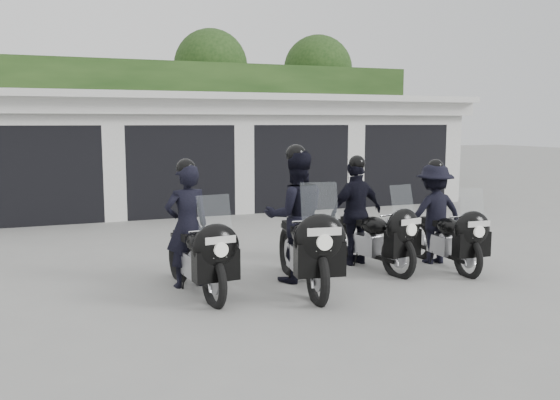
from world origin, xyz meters
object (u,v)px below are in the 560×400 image
object	(u,v)px
police_bike_a	(194,238)
police_bike_b	(299,225)
police_bike_c	(363,218)
police_bike_d	(439,219)

from	to	relation	value
police_bike_a	police_bike_b	distance (m)	1.46
police_bike_a	police_bike_c	bearing A→B (deg)	2.61
police_bike_a	police_bike_c	distance (m)	2.84
police_bike_b	police_bike_d	distance (m)	2.55
police_bike_c	police_bike_d	size ratio (longest dim) A/B	1.03
police_bike_a	police_bike_c	size ratio (longest dim) A/B	1.03
police_bike_a	police_bike_c	xyz separation A→B (m)	(2.81, 0.44, 0.04)
police_bike_a	police_bike_d	world-z (taller)	police_bike_a
police_bike_b	police_bike_c	xyz separation A→B (m)	(1.36, 0.63, -0.09)
police_bike_d	police_bike_c	bearing A→B (deg)	166.28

